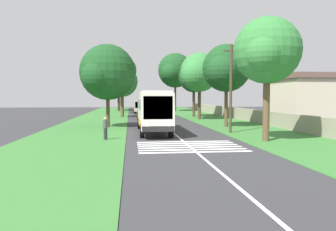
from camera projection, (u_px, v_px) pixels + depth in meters
ground at (188, 145)px, 22.31m from camera, size 160.00×160.00×0.00m
grass_verge_left at (91, 126)px, 36.24m from camera, size 120.00×8.00×0.04m
grass_verge_right at (235, 125)px, 38.12m from camera, size 120.00×8.00×0.04m
centre_line at (165, 125)px, 37.18m from camera, size 110.00×0.16×0.01m
coach_bus at (153, 109)px, 29.89m from camera, size 11.16×2.62×3.73m
zebra_crossing at (189, 146)px, 21.63m from camera, size 4.95×6.80×0.01m
trailing_car_0 at (143, 114)px, 47.76m from camera, size 4.30×1.78×1.43m
trailing_car_1 at (162, 111)px, 57.17m from camera, size 4.30×1.78×1.43m
trailing_minibus_0 at (139, 105)px, 64.56m from camera, size 6.00×2.14×2.53m
roadside_tree_left_0 at (120, 85)px, 81.41m from camera, size 7.62×6.08×9.35m
roadside_tree_left_1 at (121, 82)px, 51.62m from camera, size 5.72×4.91×8.08m
roadside_tree_left_2 at (121, 71)px, 64.63m from camera, size 7.05×5.86×11.36m
roadside_tree_left_3 at (107, 73)px, 34.77m from camera, size 6.54×5.89×8.75m
roadside_tree_left_4 at (118, 84)px, 73.04m from camera, size 6.29×5.04×8.61m
roadside_tree_right_0 at (225, 69)px, 34.83m from camera, size 6.01×5.07×8.79m
roadside_tree_right_1 at (266, 52)px, 23.66m from camera, size 5.32×4.80×8.96m
roadside_tree_right_2 at (175, 71)px, 72.59m from camera, size 8.95×7.59×12.78m
roadside_tree_right_3 at (198, 74)px, 46.33m from camera, size 6.98×5.58×9.41m
roadside_tree_right_4 at (193, 78)px, 52.78m from camera, size 6.06×4.90×8.80m
utility_pole at (231, 87)px, 29.28m from camera, size 0.24×1.40×7.87m
roadside_wall at (248, 115)px, 43.42m from camera, size 70.00×0.40×1.59m
roadside_building at (301, 97)px, 44.94m from camera, size 10.84×7.20×6.24m
pedestrian at (105, 128)px, 24.71m from camera, size 0.34×0.34×1.69m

